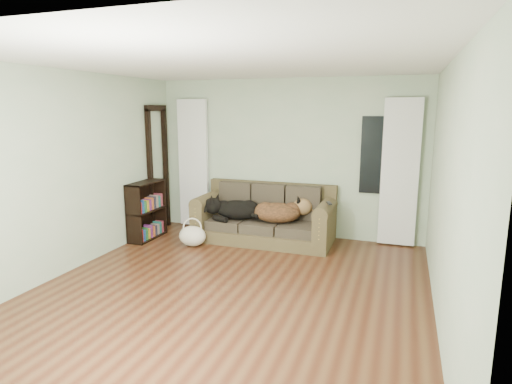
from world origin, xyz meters
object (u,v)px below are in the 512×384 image
(dog_black_lab, at_px, (235,211))
(bookshelf, at_px, (147,209))
(dog_shepherd, at_px, (280,213))
(tote_bag, at_px, (192,236))
(sofa, at_px, (264,214))

(dog_black_lab, bearing_deg, bookshelf, -165.95)
(bookshelf, bearing_deg, dog_shepherd, 11.61)
(dog_shepherd, distance_m, tote_bag, 1.42)
(tote_bag, bearing_deg, dog_shepherd, 25.45)
(dog_black_lab, relative_size, tote_bag, 1.67)
(dog_shepherd, relative_size, tote_bag, 1.76)
(sofa, relative_size, dog_black_lab, 3.02)
(tote_bag, bearing_deg, bookshelf, 172.43)
(dog_shepherd, bearing_deg, tote_bag, 18.02)
(bookshelf, bearing_deg, sofa, 14.21)
(bookshelf, bearing_deg, tote_bag, -8.48)
(dog_shepherd, bearing_deg, bookshelf, 5.10)
(dog_black_lab, relative_size, bookshelf, 0.77)
(dog_shepherd, bearing_deg, dog_black_lab, -3.21)
(sofa, distance_m, dog_shepherd, 0.28)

